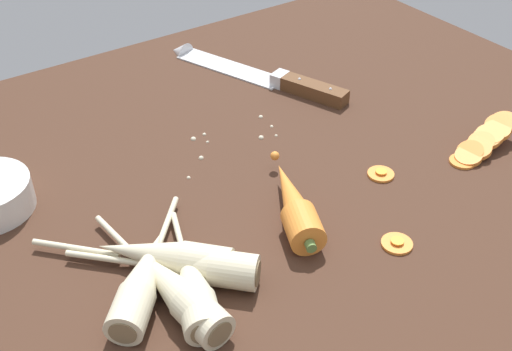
% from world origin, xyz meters
% --- Properties ---
extents(ground_plane, '(1.20, 0.90, 0.04)m').
position_xyz_m(ground_plane, '(0.00, 0.00, -0.02)').
color(ground_plane, '#42281C').
extents(chefs_knife, '(0.15, 0.34, 0.04)m').
position_xyz_m(chefs_knife, '(0.16, 0.23, 0.01)').
color(chefs_knife, silver).
rests_on(chefs_knife, ground_plane).
extents(whole_carrot, '(0.10, 0.17, 0.04)m').
position_xyz_m(whole_carrot, '(0.00, -0.10, 0.02)').
color(whole_carrot, orange).
rests_on(whole_carrot, ground_plane).
extents(parsnip_front, '(0.16, 0.18, 0.04)m').
position_xyz_m(parsnip_front, '(-0.20, -0.11, 0.02)').
color(parsnip_front, beige).
rests_on(parsnip_front, ground_plane).
extents(parsnip_mid_left, '(0.17, 0.17, 0.04)m').
position_xyz_m(parsnip_mid_left, '(-0.15, -0.12, 0.02)').
color(parsnip_mid_left, beige).
rests_on(parsnip_mid_left, ground_plane).
extents(parsnip_mid_right, '(0.17, 0.18, 0.04)m').
position_xyz_m(parsnip_mid_right, '(-0.17, -0.09, 0.02)').
color(parsnip_mid_right, beige).
rests_on(parsnip_mid_right, ground_plane).
extents(parsnip_back, '(0.09, 0.19, 0.04)m').
position_xyz_m(parsnip_back, '(-0.17, -0.14, 0.02)').
color(parsnip_back, beige).
rests_on(parsnip_back, ground_plane).
extents(parsnip_outer, '(0.05, 0.24, 0.04)m').
position_xyz_m(parsnip_outer, '(-0.18, -0.14, 0.02)').
color(parsnip_outer, beige).
rests_on(parsnip_outer, ground_plane).
extents(carrot_slice_stack, '(0.13, 0.05, 0.04)m').
position_xyz_m(carrot_slice_stack, '(0.31, -0.13, 0.01)').
color(carrot_slice_stack, orange).
rests_on(carrot_slice_stack, ground_plane).
extents(carrot_slice_stray_near, '(0.04, 0.04, 0.01)m').
position_xyz_m(carrot_slice_stray_near, '(0.15, -0.10, 0.00)').
color(carrot_slice_stray_near, orange).
rests_on(carrot_slice_stray_near, ground_plane).
extents(carrot_slice_stray_mid, '(0.04, 0.04, 0.01)m').
position_xyz_m(carrot_slice_stray_mid, '(0.07, -0.21, 0.00)').
color(carrot_slice_stray_mid, orange).
rests_on(carrot_slice_stray_mid, ground_plane).
extents(mince_crumbs, '(0.17, 0.08, 0.01)m').
position_xyz_m(mince_crumbs, '(0.03, 0.09, 0.00)').
color(mince_crumbs, beige).
rests_on(mince_crumbs, ground_plane).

